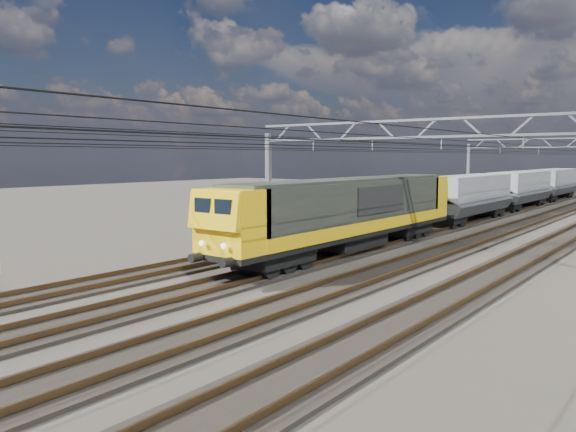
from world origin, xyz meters
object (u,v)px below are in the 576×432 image
Objects in this scene: catenary_gantry_far at (558,169)px; hopper_wagon_mid at (520,187)px; hopper_wagon_third at (554,182)px; hopper_wagon_lead at (469,194)px; catenary_gantry_mid at (405,180)px; locomotive at (350,210)px.

catenary_gantry_far is 1.53× the size of hopper_wagon_mid.
hopper_wagon_third is at bearing 90.00° from hopper_wagon_mid.
hopper_wagon_lead is at bearing -95.54° from catenary_gantry_far.
hopper_wagon_lead and hopper_wagon_third have the same top height.
catenary_gantry_mid is 0.94× the size of locomotive.
hopper_wagon_third is (-2.00, 7.79, -1.67)m from catenary_gantry_far.
hopper_wagon_mid is (-0.00, 31.90, -0.09)m from locomotive.
hopper_wagon_mid is (-2.00, 29.59, -1.67)m from catenary_gantry_mid.
hopper_wagon_lead is at bearing 97.40° from catenary_gantry_mid.
catenary_gantry_mid is 1.00× the size of catenary_gantry_far.
hopper_wagon_mid is at bearing 90.00° from hopper_wagon_lead.
catenary_gantry_far reaches higher than hopper_wagon_third.
hopper_wagon_lead is (-0.00, 17.70, -0.09)m from locomotive.
catenary_gantry_mid is at bearing 49.01° from locomotive.
catenary_gantry_far is at bearing -75.61° from hopper_wagon_third.
hopper_wagon_lead is 28.40m from hopper_wagon_third.
locomotive is (-2.00, -2.30, -1.58)m from catenary_gantry_mid.
hopper_wagon_lead is (-2.00, -20.61, -1.67)m from catenary_gantry_far.
hopper_wagon_lead and hopper_wagon_mid have the same top height.
catenary_gantry_mid is 36.00m from catenary_gantry_far.
locomotive is at bearing -90.00° from hopper_wagon_third.
hopper_wagon_third is (0.00, 28.40, 0.00)m from hopper_wagon_lead.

